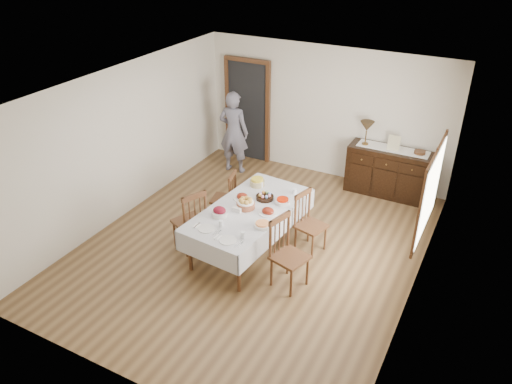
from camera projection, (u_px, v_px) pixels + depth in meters
The scene contains 26 objects.
ground at pixel (253, 246), 8.05m from camera, with size 6.00×6.00×0.00m, color brown.
room_shell at pixel (257, 141), 7.64m from camera, with size 5.02×6.02×2.65m.
dining_table at pixel (249, 214), 7.66m from camera, with size 1.31×2.28×0.75m.
chair_left_near at pixel (191, 220), 7.73m from camera, with size 0.58×0.58×1.06m.
chair_left_far at pixel (226, 197), 8.52m from camera, with size 0.46×0.46×0.92m.
chair_right_near at pixel (287, 252), 6.98m from camera, with size 0.55×0.55×1.08m.
chair_right_far at pixel (309, 222), 7.75m from camera, with size 0.50×0.50×0.99m.
sideboard at pixel (388, 172), 9.34m from camera, with size 1.53×0.56×0.92m.
person at pixel (234, 130), 10.01m from camera, with size 0.57×0.36×1.81m, color slate.
bread_basket at pixel (246, 204), 7.60m from camera, with size 0.28×0.28×0.17m.
egg_basket at pixel (265, 197), 7.86m from camera, with size 0.28×0.28×0.11m.
ham_platter_a at pixel (242, 197), 7.87m from camera, with size 0.29×0.29×0.11m.
ham_platter_b at pixel (268, 211), 7.49m from camera, with size 0.29×0.29×0.11m.
beet_bowl at pixel (220, 212), 7.40m from camera, with size 0.24×0.24×0.15m.
carrot_bowl at pixel (283, 201), 7.73m from camera, with size 0.24×0.24×0.09m.
pineapple_bowl at pixel (257, 182), 8.24m from camera, with size 0.25×0.25×0.13m.
casserole_dish at pixel (262, 225), 7.16m from camera, with size 0.25×0.25×0.07m.
butter_dish at pixel (237, 209), 7.53m from camera, with size 0.15×0.10×0.07m.
setting_left at pixel (211, 227), 7.13m from camera, with size 0.43×0.31×0.10m.
setting_right at pixel (233, 238), 6.88m from camera, with size 0.43×0.31×0.10m.
glass_far_a at pixel (261, 185), 8.18m from camera, with size 0.06×0.06×0.09m.
glass_far_b at pixel (294, 191), 8.00m from camera, with size 0.07×0.07×0.09m.
runner at pixel (393, 149), 9.14m from camera, with size 1.30×0.35×0.01m.
table_lamp at pixel (367, 127), 9.14m from camera, with size 0.26×0.26×0.46m.
picture_frame at pixel (394, 143), 9.03m from camera, with size 0.22×0.08×0.28m.
deco_bowl at pixel (420, 152), 8.94m from camera, with size 0.20×0.20×0.06m.
Camera 1 is at (3.12, -5.82, 4.68)m, focal length 35.00 mm.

